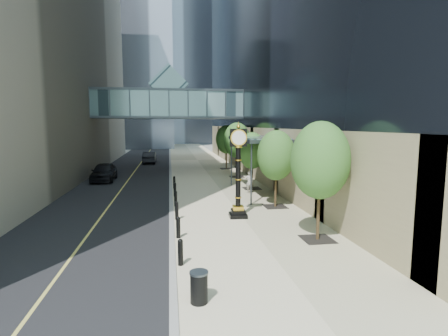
{
  "coord_description": "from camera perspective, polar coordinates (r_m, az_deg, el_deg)",
  "views": [
    {
      "loc": [
        -3.02,
        -11.63,
        5.3
      ],
      "look_at": [
        -0.3,
        5.82,
        3.09
      ],
      "focal_mm": 28.0,
      "sensor_mm": 36.0,
      "label": 1
    }
  ],
  "objects": [
    {
      "name": "pedestrian",
      "position": [
        26.95,
        4.18,
        -2.29
      ],
      "size": [
        0.65,
        0.47,
        1.67
      ],
      "primitive_type": "imported",
      "rotation": [
        0.0,
        0.0,
        3.03
      ],
      "color": "#A7A399",
      "rests_on": "sidewalk"
    },
    {
      "name": "entrance_canopy",
      "position": [
        26.46,
        5.38,
        4.7
      ],
      "size": [
        3.0,
        8.0,
        4.38
      ],
      "color": "#383F44",
      "rests_on": "ground"
    },
    {
      "name": "street_clock",
      "position": [
        19.6,
        2.32,
        -1.61
      ],
      "size": [
        1.03,
        1.03,
        5.22
      ],
      "rotation": [
        0.0,
        0.0,
        -0.06
      ],
      "color": "black",
      "rests_on": "sidewalk"
    },
    {
      "name": "road",
      "position": [
        52.05,
        -13.21,
        1.11
      ],
      "size": [
        8.0,
        180.0,
        0.02
      ],
      "primitive_type": "cube",
      "color": "black",
      "rests_on": "ground"
    },
    {
      "name": "curb",
      "position": [
        51.9,
        -8.8,
        1.23
      ],
      "size": [
        0.25,
        180.0,
        0.07
      ],
      "primitive_type": "cube",
      "color": "gray",
      "rests_on": "ground"
    },
    {
      "name": "street_trees",
      "position": [
        28.48,
        4.6,
        3.55
      ],
      "size": [
        2.64,
        28.57,
        5.43
      ],
      "color": "black",
      "rests_on": "sidewalk"
    },
    {
      "name": "bollard_row",
      "position": [
        21.18,
        -7.81,
        -6.01
      ],
      "size": [
        0.2,
        16.2,
        0.9
      ],
      "color": "black",
      "rests_on": "sidewalk"
    },
    {
      "name": "car_far",
      "position": [
        48.93,
        -12.04,
        1.71
      ],
      "size": [
        1.73,
        4.79,
        1.57
      ],
      "primitive_type": "imported",
      "rotation": [
        0.0,
        0.0,
        3.13
      ],
      "color": "black",
      "rests_on": "road"
    },
    {
      "name": "skywalk",
      "position": [
        39.7,
        -8.97,
        10.53
      ],
      "size": [
        17.0,
        4.2,
        5.8
      ],
      "color": "slate",
      "rests_on": "ground"
    },
    {
      "name": "trash_bin",
      "position": [
        10.9,
        -4.1,
        -18.98
      ],
      "size": [
        0.57,
        0.57,
        0.9
      ],
      "primitive_type": "cylinder",
      "rotation": [
        0.0,
        0.0,
        0.1
      ],
      "color": "black",
      "rests_on": "sidewalk"
    },
    {
      "name": "sidewalk",
      "position": [
        52.05,
        -4.39,
        1.3
      ],
      "size": [
        8.0,
        180.0,
        0.06
      ],
      "primitive_type": "cube",
      "color": "beige",
      "rests_on": "ground"
    },
    {
      "name": "ground",
      "position": [
        13.13,
        5.45,
        -16.71
      ],
      "size": [
        320.0,
        320.0,
        0.0
      ],
      "primitive_type": "plane",
      "color": "gray",
      "rests_on": "ground"
    },
    {
      "name": "car_near",
      "position": [
        34.69,
        -19.01,
        -0.59
      ],
      "size": [
        2.07,
        5.02,
        1.7
      ],
      "primitive_type": "imported",
      "rotation": [
        0.0,
        0.0,
        0.01
      ],
      "color": "black",
      "rests_on": "road"
    },
    {
      "name": "distant_tower_c",
      "position": [
        134.44,
        -10.52,
        18.7
      ],
      "size": [
        22.0,
        22.0,
        65.0
      ],
      "primitive_type": "cube",
      "color": "#9CA9C4",
      "rests_on": "ground"
    }
  ]
}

